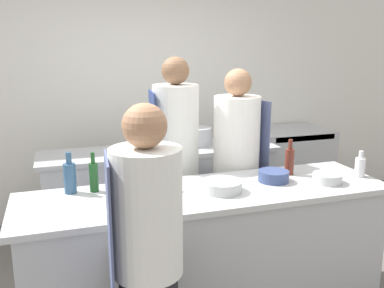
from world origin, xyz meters
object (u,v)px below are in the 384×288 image
(bottle_olive_oil, at_px, (289,161))
(bottle_cooking_oil, at_px, (94,176))
(chef_at_pass_far, at_px, (176,166))
(bowl_prep_small, at_px, (120,202))
(chef_at_stove, at_px, (236,171))
(bottle_wine, at_px, (70,177))
(bottle_vinegar, at_px, (360,166))
(bowl_wooden_salad, at_px, (327,178))
(stockpot, at_px, (198,136))
(oven_range, at_px, (288,167))
(bowl_mixing_large, at_px, (274,176))
(bowl_ceramic_blue, at_px, (222,186))
(cup, at_px, (113,188))
(chef_at_prep_near, at_px, (147,260))

(bottle_olive_oil, height_order, bottle_cooking_oil, same)
(chef_at_pass_far, xyz_separation_m, bowl_prep_small, (-0.59, -0.81, 0.05))
(chef_at_stove, height_order, bottle_wine, chef_at_stove)
(chef_at_pass_far, height_order, bottle_wine, chef_at_pass_far)
(bottle_olive_oil, distance_m, bottle_vinegar, 0.53)
(bottle_olive_oil, bearing_deg, bowl_wooden_salad, -59.69)
(bottle_cooking_oil, relative_size, stockpot, 0.97)
(oven_range, xyz_separation_m, bowl_prep_small, (-2.30, -1.85, 0.49))
(chef_at_pass_far, relative_size, bottle_wine, 6.41)
(bottle_olive_oil, xyz_separation_m, bowl_prep_small, (-1.34, -0.27, -0.08))
(bowl_mixing_large, bearing_deg, bowl_ceramic_blue, -168.70)
(bowl_wooden_salad, xyz_separation_m, cup, (-1.51, 0.26, 0.00))
(bottle_cooking_oil, distance_m, bowl_wooden_salad, 1.66)
(chef_at_pass_far, relative_size, bowl_prep_small, 10.55)
(chef_at_prep_near, bearing_deg, bottle_olive_oil, -54.34)
(oven_range, relative_size, bowl_ceramic_blue, 3.41)
(chef_at_pass_far, distance_m, bowl_wooden_salad, 1.22)
(chef_at_pass_far, bearing_deg, bowl_wooden_salad, -126.05)
(chef_at_stove, distance_m, bowl_wooden_salad, 0.82)
(bowl_mixing_large, bearing_deg, bowl_wooden_salad, -23.28)
(chef_at_stove, bearing_deg, bottle_wine, -91.34)
(chef_at_prep_near, xyz_separation_m, bottle_cooking_oil, (-0.18, 0.85, 0.22))
(bowl_mixing_large, relative_size, stockpot, 0.79)
(bowl_mixing_large, distance_m, bowl_prep_small, 1.16)
(chef_at_prep_near, bearing_deg, chef_at_stove, -36.12)
(bowl_prep_small, xyz_separation_m, stockpot, (1.00, 1.42, 0.06))
(bottle_cooking_oil, bearing_deg, chef_at_stove, 16.64)
(oven_range, height_order, bowl_mixing_large, bowl_mixing_large)
(bowl_wooden_salad, distance_m, stockpot, 1.51)
(chef_at_prep_near, xyz_separation_m, bowl_mixing_large, (1.09, 0.66, 0.15))
(chef_at_stove, relative_size, bowl_prep_small, 9.99)
(bottle_olive_oil, bearing_deg, bowl_ceramic_blue, -162.32)
(bottle_cooking_oil, height_order, cup, bottle_cooking_oil)
(bottle_cooking_oil, bearing_deg, stockpot, 44.26)
(bottle_cooking_oil, distance_m, stockpot, 1.56)
(chef_at_stove, bearing_deg, cup, -83.56)
(oven_range, xyz_separation_m, chef_at_prep_near, (-2.24, -2.36, 0.35))
(bottle_vinegar, bearing_deg, bowl_prep_small, -178.45)
(bottle_cooking_oil, bearing_deg, chef_at_prep_near, -78.07)
(bottle_vinegar, distance_m, stockpot, 1.60)
(bowl_mixing_large, relative_size, cup, 2.85)
(bowl_prep_small, height_order, stockpot, stockpot)
(oven_range, bearing_deg, cup, -145.43)
(bowl_prep_small, height_order, bowl_wooden_salad, bowl_wooden_salad)
(bowl_prep_small, distance_m, cup, 0.26)
(bottle_vinegar, bearing_deg, bowl_mixing_large, 171.47)
(cup, bearing_deg, bowl_prep_small, -88.02)
(bottle_wine, distance_m, bowl_ceramic_blue, 1.03)
(bowl_prep_small, height_order, cup, cup)
(oven_range, bearing_deg, bowl_prep_small, -141.21)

